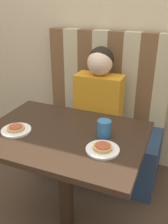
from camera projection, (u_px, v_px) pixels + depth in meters
name	position (u px, v px, depth m)	size (l,w,h in m)	color
ground_plane	(67.00, 221.00, 1.81)	(12.00, 12.00, 0.00)	#4C3828
wall_back	(113.00, 20.00, 2.07)	(7.00, 0.05, 2.60)	#C6B28E
booth_seat	(98.00, 148.00, 2.26)	(1.07, 0.53, 0.46)	navy
booth_backrest	(108.00, 76.00, 2.18)	(1.07, 0.09, 0.77)	brown
dining_table	(64.00, 147.00, 1.54)	(0.97, 0.71, 0.74)	black
person	(99.00, 89.00, 2.02)	(0.38, 0.23, 0.68)	orange
plate_left	(16.00, 130.00, 1.52)	(0.18, 0.18, 0.01)	white
plate_right	(103.00, 150.00, 1.33)	(0.18, 0.18, 0.01)	white
pizza_left	(16.00, 128.00, 1.51)	(0.10, 0.10, 0.02)	tan
pizza_right	(103.00, 147.00, 1.32)	(0.10, 0.10, 0.02)	tan
drinking_cup	(104.00, 128.00, 1.45)	(0.08, 0.08, 0.10)	#2D669E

